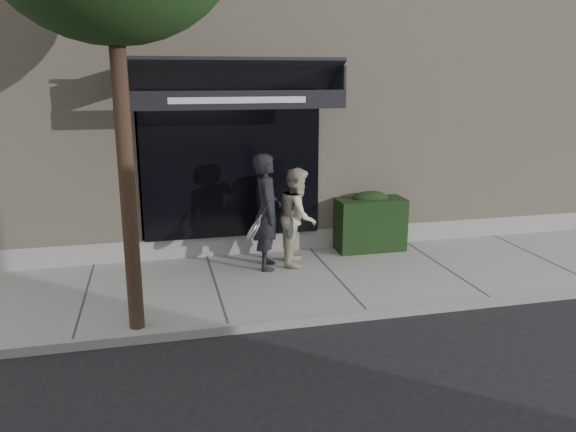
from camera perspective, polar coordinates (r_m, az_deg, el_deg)
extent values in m
plane|color=black|center=(9.60, 4.72, -6.64)|extent=(80.00, 80.00, 0.00)
cube|color=gray|center=(9.58, 4.73, -6.30)|extent=(20.00, 3.00, 0.12)
cube|color=gray|center=(8.23, 8.13, -9.88)|extent=(20.00, 0.10, 0.14)
cube|color=tan|center=(13.82, -1.62, 11.48)|extent=(14.00, 7.00, 5.50)
cube|color=gray|center=(11.06, 2.01, -2.39)|extent=(14.02, 0.42, 0.50)
cube|color=black|center=(10.28, -5.81, 5.13)|extent=(3.20, 0.30, 2.60)
cube|color=gray|center=(10.34, -14.77, 4.79)|extent=(0.08, 0.40, 2.60)
cube|color=gray|center=(10.75, 2.60, 5.59)|extent=(0.08, 0.40, 2.60)
cube|color=gray|center=(10.30, -6.12, 12.64)|extent=(3.36, 0.40, 0.12)
cube|color=black|center=(9.60, -5.59, 14.10)|extent=(3.60, 1.03, 0.55)
cube|color=black|center=(9.12, -5.08, 11.65)|extent=(3.60, 0.05, 0.30)
cube|color=white|center=(9.09, -5.05, 11.64)|extent=(2.20, 0.01, 0.10)
cube|color=black|center=(9.52, -16.53, 13.11)|extent=(0.04, 1.00, 0.45)
cube|color=black|center=(10.01, 4.85, 13.66)|extent=(0.04, 1.00, 0.45)
cube|color=black|center=(10.89, 8.25, -0.78)|extent=(1.30, 0.70, 1.00)
ellipsoid|color=black|center=(10.77, 8.34, 1.79)|extent=(0.71, 0.38, 0.27)
cylinder|color=black|center=(7.29, -16.21, 5.69)|extent=(0.20, 0.20, 4.80)
imported|color=black|center=(9.61, -2.16, 0.44)|extent=(0.60, 0.81, 2.01)
torus|color=silver|center=(9.26, -3.41, -1.32)|extent=(0.17, 0.31, 0.28)
cylinder|color=silver|center=(9.26, -3.41, -1.32)|extent=(0.13, 0.27, 0.24)
cylinder|color=silver|center=(9.26, -3.41, -1.32)|extent=(0.17, 0.02, 0.10)
cylinder|color=black|center=(9.26, -3.41, -1.32)|extent=(0.19, 0.03, 0.12)
torus|color=silver|center=(9.26, -3.71, -1.52)|extent=(0.22, 0.32, 0.27)
cylinder|color=silver|center=(9.26, -3.71, -1.52)|extent=(0.18, 0.29, 0.23)
cylinder|color=silver|center=(9.26, -3.71, -1.52)|extent=(0.16, 0.04, 0.11)
cylinder|color=black|center=(9.26, -3.71, -1.52)|extent=(0.19, 0.05, 0.13)
imported|color=beige|center=(9.86, 1.02, -0.04)|extent=(0.88, 1.00, 1.72)
torus|color=silver|center=(9.63, 0.24, -1.26)|extent=(0.11, 0.31, 0.30)
cylinder|color=silver|center=(9.63, 0.24, -1.26)|extent=(0.08, 0.27, 0.27)
cylinder|color=silver|center=(9.63, 0.24, -1.26)|extent=(0.18, 0.05, 0.04)
cylinder|color=black|center=(9.63, 0.24, -1.26)|extent=(0.20, 0.06, 0.06)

